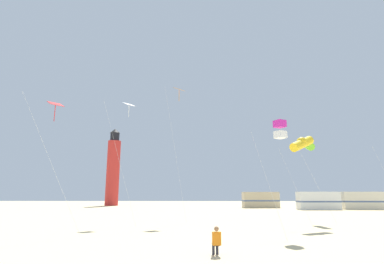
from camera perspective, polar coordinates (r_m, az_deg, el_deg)
kite_flyer_standing at (r=12.98m, az=4.66°, el=-19.87°), size 0.37×0.53×1.16m
kite_tube_gold at (r=24.89m, az=20.23°, el=-2.04°), size 3.11×2.94×7.04m
kite_diamond_white at (r=27.64m, az=-12.07°, el=4.31°), size 3.31×2.52×10.65m
kite_tube_lime at (r=29.38m, az=20.98°, el=-2.15°), size 2.97×2.76×7.66m
kite_diamond_orange at (r=29.12m, az=-2.54°, el=7.07°), size 2.14×1.93×12.67m
kite_diamond_scarlet at (r=21.69m, az=-24.67°, el=4.13°), size 3.35×3.22×8.53m
kite_box_magenta at (r=19.47m, az=16.46°, el=0.47°), size 2.18×2.24×7.00m
lighthouse_distant at (r=67.91m, az=-14.83°, el=-6.81°), size 2.80×2.80×16.80m
rv_van_tan at (r=56.86m, az=12.95°, el=-12.53°), size 6.56×2.71×2.80m
rv_van_white at (r=53.04m, az=22.95°, el=-11.99°), size 6.50×2.52×2.80m
rv_van_cream at (r=56.69m, az=29.78°, el=-11.31°), size 6.60×2.84×2.80m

